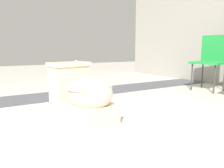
% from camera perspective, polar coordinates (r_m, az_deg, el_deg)
% --- Properties ---
extents(ground_plane, '(14.00, 14.00, 0.00)m').
position_cam_1_polar(ground_plane, '(2.04, -4.19, -8.75)').
color(ground_plane, '#B7B2A8').
extents(gravel_strip, '(0.56, 8.00, 0.01)m').
position_cam_1_polar(gravel_strip, '(3.21, -5.05, -1.99)').
color(gravel_strip, '#4C4C51').
rests_on(gravel_strip, ground).
extents(toilet, '(0.69, 0.49, 0.52)m').
position_cam_1_polar(toilet, '(1.93, -7.61, -3.08)').
color(toilet, beige).
rests_on(toilet, ground).
extents(folding_chair_left, '(0.52, 0.52, 0.83)m').
position_cam_1_polar(folding_chair_left, '(3.67, 24.73, 6.57)').
color(folding_chair_left, '#1E8C38').
rests_on(folding_chair_left, ground).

